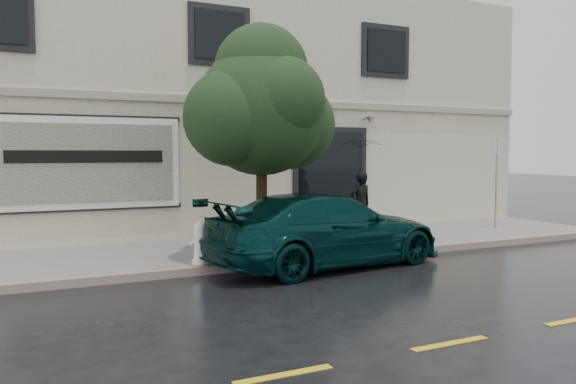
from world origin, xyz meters
name	(u,v)px	position (x,y,z in m)	size (l,w,h in m)	color
ground	(313,283)	(0.00, 0.00, 0.00)	(90.00, 90.00, 0.00)	black
sidewalk	(245,250)	(0.00, 3.25, 0.07)	(20.00, 3.50, 0.15)	gray
curb	(277,264)	(0.00, 1.50, 0.07)	(20.00, 0.18, 0.16)	gray
road_marking	(450,343)	(0.00, -3.50, 0.01)	(19.00, 0.12, 0.01)	gold
building	(179,114)	(0.00, 9.00, 3.50)	(20.00, 8.12, 7.00)	beige
billboard	(87,163)	(-3.20, 4.92, 2.05)	(4.30, 0.16, 2.20)	white
car	(327,230)	(0.96, 1.20, 0.74)	(2.24, 5.07, 1.48)	#062927
pedestrian	(360,205)	(3.08, 3.25, 0.98)	(0.61, 0.40, 1.66)	black
umbrella	(361,155)	(3.08, 3.25, 2.22)	(1.10, 1.10, 0.82)	black
street_tree	(261,111)	(-0.04, 2.20, 3.15)	(2.70, 2.70, 4.36)	#311D15
fire_hydrant	(200,243)	(-1.50, 1.80, 0.55)	(0.34, 0.32, 0.83)	white
sign_pole	(496,174)	(7.61, 3.20, 1.67)	(0.31, 0.05, 2.53)	gray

